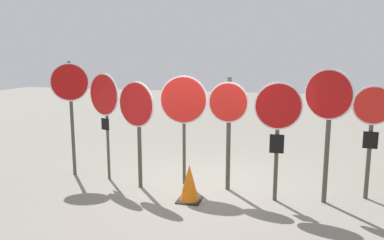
# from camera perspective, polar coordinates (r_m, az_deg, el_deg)

# --- Properties ---
(ground_plane) EXTENTS (40.00, 40.00, 0.00)m
(ground_plane) POSITION_cam_1_polar(r_m,az_deg,el_deg) (7.66, 2.09, -10.19)
(ground_plane) COLOR gray
(stop_sign_0) EXTENTS (0.74, 0.39, 2.50)m
(stop_sign_0) POSITION_cam_1_polar(r_m,az_deg,el_deg) (8.44, -18.05, 3.84)
(stop_sign_0) COLOR #474238
(stop_sign_0) RESTS_ON ground
(stop_sign_1) EXTENTS (0.82, 0.38, 2.27)m
(stop_sign_1) POSITION_cam_1_polar(r_m,az_deg,el_deg) (7.95, -13.20, 2.76)
(stop_sign_1) COLOR #474238
(stop_sign_1) RESTS_ON ground
(stop_sign_2) EXTENTS (0.85, 0.34, 2.14)m
(stop_sign_2) POSITION_cam_1_polar(r_m,az_deg,el_deg) (7.34, -8.39, 1.03)
(stop_sign_2) COLOR #474238
(stop_sign_2) RESTS_ON ground
(stop_sign_3) EXTENTS (0.95, 0.18, 2.23)m
(stop_sign_3) POSITION_cam_1_polar(r_m,az_deg,el_deg) (7.43, -1.29, 2.16)
(stop_sign_3) COLOR #474238
(stop_sign_3) RESTS_ON ground
(stop_sign_4) EXTENTS (0.78, 0.15, 2.22)m
(stop_sign_4) POSITION_cam_1_polar(r_m,az_deg,el_deg) (7.15, 5.56, 0.82)
(stop_sign_4) COLOR #474238
(stop_sign_4) RESTS_ON ground
(stop_sign_5) EXTENTS (0.84, 0.14, 2.17)m
(stop_sign_5) POSITION_cam_1_polar(r_m,az_deg,el_deg) (6.73, 12.94, 0.36)
(stop_sign_5) COLOR #474238
(stop_sign_5) RESTS_ON ground
(stop_sign_6) EXTENTS (0.78, 0.45, 2.40)m
(stop_sign_6) POSITION_cam_1_polar(r_m,az_deg,el_deg) (6.86, 20.03, 1.46)
(stop_sign_6) COLOR #474238
(stop_sign_6) RESTS_ON ground
(stop_sign_7) EXTENTS (0.71, 0.16, 2.10)m
(stop_sign_7) POSITION_cam_1_polar(r_m,az_deg,el_deg) (7.39, 25.74, -0.09)
(stop_sign_7) COLOR #474238
(stop_sign_7) RESTS_ON ground
(traffic_cone_0) EXTENTS (0.43, 0.43, 0.68)m
(traffic_cone_0) POSITION_cam_1_polar(r_m,az_deg,el_deg) (6.87, -0.41, -9.61)
(traffic_cone_0) COLOR black
(traffic_cone_0) RESTS_ON ground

